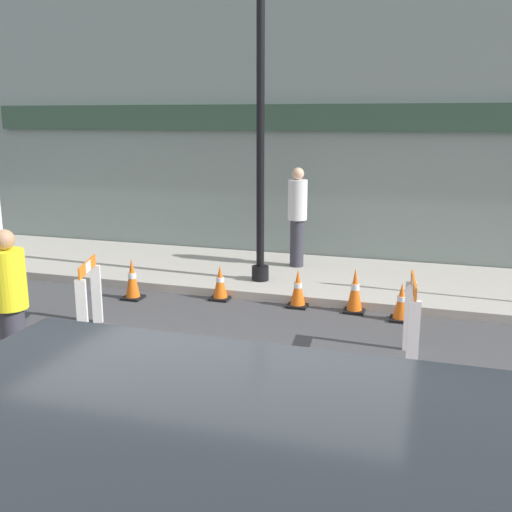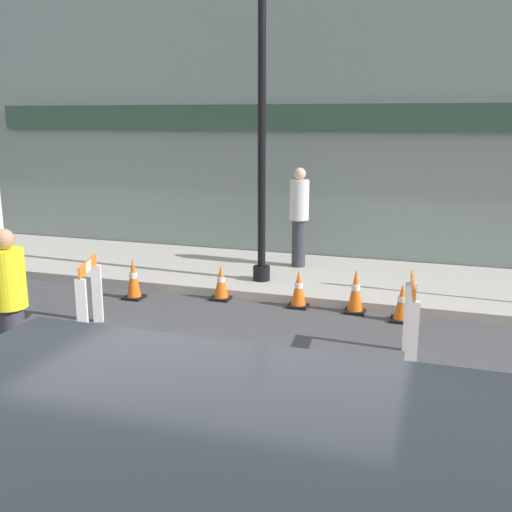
% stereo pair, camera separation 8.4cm
% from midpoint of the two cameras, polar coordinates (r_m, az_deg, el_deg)
% --- Properties ---
extents(ground_plane, '(60.00, 60.00, 0.00)m').
position_cam_midpoint_polar(ground_plane, '(5.14, -1.36, -20.17)').
color(ground_plane, '#424244').
extents(sidewalk_slab, '(18.00, 2.83, 0.13)m').
position_cam_midpoint_polar(sidewalk_slab, '(10.44, 9.07, -2.31)').
color(sidewalk_slab, '#ADA89E').
rests_on(sidewalk_slab, ground_plane).
extents(storefront_facade, '(18.00, 0.22, 5.50)m').
position_cam_midpoint_polar(storefront_facade, '(11.55, 10.68, 12.60)').
color(storefront_facade, gray).
rests_on(storefront_facade, ground_plane).
extents(streetlamp_post, '(0.44, 0.44, 5.51)m').
position_cam_midpoint_polar(streetlamp_post, '(9.76, 0.18, 18.06)').
color(streetlamp_post, black).
rests_on(streetlamp_post, sidewalk_slab).
extents(barricade_0, '(0.22, 0.83, 1.02)m').
position_cam_midpoint_polar(barricade_0, '(7.18, 14.28, -5.71)').
color(barricade_0, white).
rests_on(barricade_0, ground_plane).
extents(barricade_1, '(0.37, 0.80, 0.98)m').
position_cam_midpoint_polar(barricade_1, '(8.26, -15.89, -3.51)').
color(barricade_1, white).
rests_on(barricade_1, ground_plane).
extents(traffic_cone_0, '(0.30, 0.30, 0.55)m').
position_cam_midpoint_polar(traffic_cone_0, '(8.68, 13.40, -4.34)').
color(traffic_cone_0, black).
rests_on(traffic_cone_0, ground_plane).
extents(traffic_cone_1, '(0.30, 0.30, 0.58)m').
position_cam_midpoint_polar(traffic_cone_1, '(9.06, 3.75, -3.16)').
color(traffic_cone_1, black).
rests_on(traffic_cone_1, ground_plane).
extents(traffic_cone_2, '(0.30, 0.30, 0.67)m').
position_cam_midpoint_polar(traffic_cone_2, '(8.90, 9.14, -3.31)').
color(traffic_cone_2, black).
rests_on(traffic_cone_2, ground_plane).
extents(traffic_cone_3, '(0.30, 0.30, 0.56)m').
position_cam_midpoint_polar(traffic_cone_3, '(9.42, -3.69, -2.59)').
color(traffic_cone_3, black).
rests_on(traffic_cone_3, ground_plane).
extents(traffic_cone_4, '(0.30, 0.30, 0.66)m').
position_cam_midpoint_polar(traffic_cone_4, '(9.63, -11.95, -2.20)').
color(traffic_cone_4, black).
rests_on(traffic_cone_4, ground_plane).
extents(traffic_cone_5, '(0.30, 0.30, 0.52)m').
position_cam_midpoint_polar(traffic_cone_5, '(6.15, 3.28, -11.61)').
color(traffic_cone_5, black).
rests_on(traffic_cone_5, ground_plane).
extents(person_worker, '(0.54, 0.54, 1.65)m').
position_cam_midpoint_polar(person_worker, '(7.07, -22.71, -3.83)').
color(person_worker, '#33333D').
rests_on(person_worker, ground_plane).
extents(person_pedestrian, '(0.37, 0.37, 1.80)m').
position_cam_midpoint_polar(person_pedestrian, '(10.85, 3.74, 4.04)').
color(person_pedestrian, '#33333D').
rests_on(person_pedestrian, sidewalk_slab).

